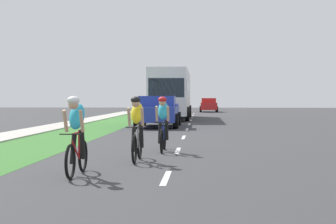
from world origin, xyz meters
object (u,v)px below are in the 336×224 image
Objects in this scene: cyclist_trailing at (137,128)px; cyclist_distant at (163,123)px; cyclist_lead at (76,135)px; bus_white at (172,92)px; pickup_blue at (158,111)px; sedan_red at (209,105)px.

cyclist_distant is (0.47, 2.30, 0.00)m from cyclist_trailing.
bus_white is (0.32, 27.54, 1.17)m from cyclist_lead.
pickup_blue is at bearing 89.24° from cyclist_lead.
cyclist_distant is 0.40× the size of sedan_red.
cyclist_distant is at bearing -84.67° from pickup_blue.
cyclist_trailing is at bearing -87.34° from pickup_blue.
cyclist_distant is at bearing 73.64° from cyclist_lead.
cyclist_lead is 0.15× the size of bus_white.
cyclist_lead is 27.57m from bus_white.
pickup_blue is (-0.68, 14.61, 0.02)m from cyclist_trailing.
pickup_blue is 1.19× the size of sedan_red.
cyclist_lead and cyclist_trailing have the same top height.
cyclist_trailing reaches higher than sedan_red.
bus_white is at bearing 89.50° from pickup_blue.
pickup_blue is at bearing -96.04° from sedan_red.
cyclist_lead is 1.00× the size of cyclist_distant.
cyclist_trailing is 1.00× the size of cyclist_distant.
sedan_red is (3.11, 29.37, -0.06)m from pickup_blue.
bus_white is (0.09, 10.55, 1.15)m from pickup_blue.
sedan_red is at bearing 85.89° from cyclist_lead.
cyclist_lead is at bearing -90.76° from pickup_blue.
sedan_red is (1.96, 41.68, -0.04)m from cyclist_distant.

